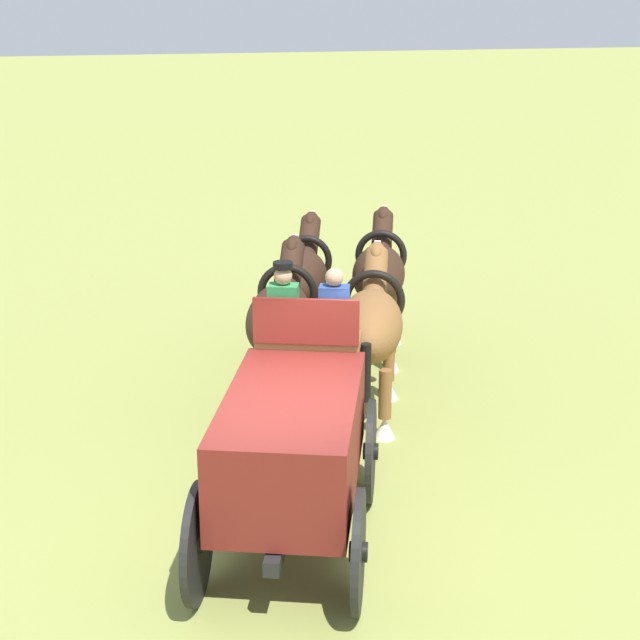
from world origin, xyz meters
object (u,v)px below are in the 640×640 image
object	(u,v)px
draft_horse_rear_off	(371,326)
draft_horse_rear_near	(280,319)
draft_horse_lead_near	(302,279)
show_wagon	(294,437)
draft_horse_lead_off	(379,276)

from	to	relation	value
draft_horse_rear_off	draft_horse_rear_near	bearing A→B (deg)	66.55
draft_horse_rear_off	draft_horse_lead_near	bearing A→B (deg)	3.18
show_wagon	draft_horse_rear_off	size ratio (longest dim) A/B	1.91
show_wagon	draft_horse_rear_near	world-z (taller)	show_wagon
draft_horse_rear_near	draft_horse_rear_off	bearing A→B (deg)	-113.45
show_wagon	draft_horse_rear_near	size ratio (longest dim) A/B	1.88
draft_horse_rear_near	show_wagon	bearing A→B (deg)	166.91
draft_horse_lead_off	show_wagon	bearing A→B (deg)	150.72
draft_horse_rear_off	show_wagon	bearing A→B (deg)	146.46
draft_horse_rear_near	draft_horse_lead_near	distance (m)	2.61
draft_horse_lead_off	draft_horse_lead_near	bearing A→B (deg)	66.63
draft_horse_lead_near	draft_horse_lead_off	size ratio (longest dim) A/B	0.99
show_wagon	draft_horse_rear_near	distance (m)	3.67
show_wagon	draft_horse_lead_near	distance (m)	6.25
show_wagon	draft_horse_lead_near	size ratio (longest dim) A/B	1.99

